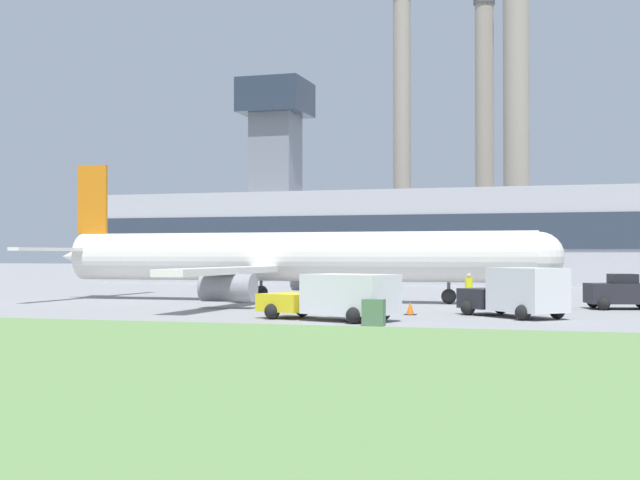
# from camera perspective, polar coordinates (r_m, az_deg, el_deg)

# --- Properties ---
(ground_plane) EXTENTS (400.00, 400.00, 0.00)m
(ground_plane) POSITION_cam_1_polar(r_m,az_deg,el_deg) (54.92, -2.32, -3.93)
(ground_plane) COLOR gray
(terminal_building) EXTENTS (61.34, 10.70, 21.07)m
(terminal_building) POSITION_cam_1_polar(r_m,az_deg,el_deg) (89.64, 4.54, 0.51)
(terminal_building) COLOR #B2B2B7
(terminal_building) RESTS_ON ground_plane
(smokestack_left) EXTENTS (2.52, 2.52, 35.95)m
(smokestack_left) POSITION_cam_1_polar(r_m,az_deg,el_deg) (113.58, 5.27, 6.76)
(smokestack_left) COLOR gray
(smokestack_left) RESTS_ON ground_plane
(smokestack_right) EXTENTS (2.75, 2.75, 35.87)m
(smokestack_right) POSITION_cam_1_polar(r_m,az_deg,el_deg) (117.17, 10.49, 6.52)
(smokestack_right) COLOR gray
(smokestack_right) RESTS_ON ground_plane
(smokestack_far) EXTENTS (3.66, 3.66, 41.72)m
(smokestack_far) POSITION_cam_1_polar(r_m,az_deg,el_deg) (113.17, 12.45, 8.30)
(smokestack_far) COLOR gray
(smokestack_far) RESTS_ON ground_plane
(airplane) EXTENTS (32.21, 28.45, 8.74)m
(airplane) POSITION_cam_1_polar(r_m,az_deg,el_deg) (54.54, -2.13, -1.16)
(airplane) COLOR white
(airplane) RESTS_ON ground_plane
(pushback_tug) EXTENTS (4.04, 3.31, 1.85)m
(pushback_tug) POSITION_cam_1_polar(r_m,az_deg,el_deg) (49.41, 18.80, -3.24)
(pushback_tug) COLOR #232328
(pushback_tug) RESTS_ON ground_plane
(baggage_truck) EXTENTS (5.37, 5.38, 2.27)m
(baggage_truck) POSITION_cam_1_polar(r_m,az_deg,el_deg) (41.44, 12.53, -3.33)
(baggage_truck) COLOR #232328
(baggage_truck) RESTS_ON ground_plane
(fuel_truck) EXTENTS (6.70, 4.31, 2.02)m
(fuel_truck) POSITION_cam_1_polar(r_m,az_deg,el_deg) (38.70, 1.05, -3.67)
(fuel_truck) COLOR yellow
(fuel_truck) RESTS_ON ground_plane
(ground_crew_person) EXTENTS (0.50, 0.50, 1.86)m
(ground_crew_person) POSITION_cam_1_polar(r_m,az_deg,el_deg) (48.51, 9.50, -3.19)
(ground_crew_person) COLOR #23283D
(ground_crew_person) RESTS_ON ground_plane
(traffic_cone_near_nose) EXTENTS (0.47, 0.47, 0.68)m
(traffic_cone_near_nose) POSITION_cam_1_polar(r_m,az_deg,el_deg) (50.07, 4.12, -3.86)
(traffic_cone_near_nose) COLOR black
(traffic_cone_near_nose) RESTS_ON ground_plane
(traffic_cone_wingtip) EXTENTS (0.55, 0.55, 0.64)m
(traffic_cone_wingtip) POSITION_cam_1_polar(r_m,az_deg,el_deg) (42.58, 5.79, -4.39)
(traffic_cone_wingtip) COLOR black
(traffic_cone_wingtip) RESTS_ON ground_plane
(utility_cabinet) EXTENTS (0.88, 0.52, 1.07)m
(utility_cabinet) POSITION_cam_1_polar(r_m,az_deg,el_deg) (35.86, 3.45, -4.66)
(utility_cabinet) COLOR #4C724C
(utility_cabinet) RESTS_ON ground_plane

